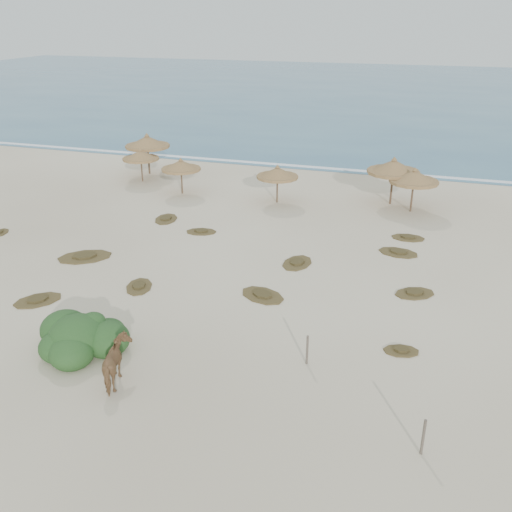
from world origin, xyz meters
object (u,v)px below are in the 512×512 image
Objects in this scene: horse at (117,364)px; bush at (80,338)px; palapa_1 at (147,142)px; palapa_0 at (141,156)px.

bush is at bearing -50.58° from horse.
palapa_1 is 1.13× the size of bush.
horse reaches higher than bush.
palapa_0 is 2.22m from palapa_1.
bush is (9.32, -23.75, -1.95)m from palapa_1.
palapa_1 reaches higher than bush.
palapa_0 is at bearing -76.77° from palapa_1.
palapa_0 is 0.88× the size of bush.
horse is 2.86m from bush.
horse is 0.51× the size of bush.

